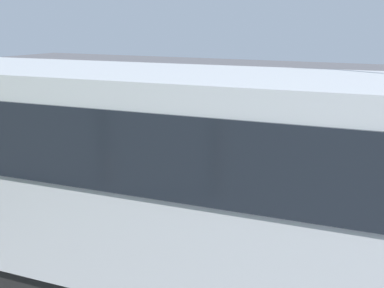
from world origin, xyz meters
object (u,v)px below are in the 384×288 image
object	(u,v)px
stunt_motorcycle	(114,133)
parked_motorcycle_silver	(116,196)
tour_bus	(143,181)
spectator_right	(147,158)
spectator_left	(263,181)
spectator_centre	(190,168)
spectator_far_left	(326,188)

from	to	relation	value
stunt_motorcycle	parked_motorcycle_silver	bearing A→B (deg)	125.64
tour_bus	spectator_right	xyz separation A→B (m)	(1.73, -2.90, -0.56)
tour_bus	spectator_left	bearing A→B (deg)	-109.23
spectator_right	spectator_centre	bearing A→B (deg)	164.84
spectator_left	spectator_right	xyz separation A→B (m)	(2.66, -0.23, 0.06)
spectator_left	parked_motorcycle_silver	distance (m)	2.98
tour_bus	spectator_left	distance (m)	2.89
spectator_left	parked_motorcycle_silver	bearing A→B (deg)	13.69
stunt_motorcycle	spectator_right	bearing A→B (deg)	133.86
spectator_centre	spectator_right	distance (m)	1.23
tour_bus	spectator_centre	world-z (taller)	tour_bus
spectator_far_left	spectator_left	xyz separation A→B (m)	(1.13, 0.20, 0.03)
spectator_far_left	spectator_right	distance (m)	3.79
tour_bus	parked_motorcycle_silver	xyz separation A→B (m)	(1.92, -1.97, -1.16)
tour_bus	spectator_centre	distance (m)	2.69
spectator_right	parked_motorcycle_silver	bearing A→B (deg)	78.61
tour_bus	parked_motorcycle_silver	distance (m)	2.99
spectator_right	parked_motorcycle_silver	distance (m)	1.12
spectator_far_left	parked_motorcycle_silver	size ratio (longest dim) A/B	0.81
spectator_left	spectator_right	size ratio (longest dim) A/B	0.95
spectator_centre	parked_motorcycle_silver	bearing A→B (deg)	23.68
tour_bus	parked_motorcycle_silver	size ratio (longest dim) A/B	4.70
spectator_far_left	spectator_centre	xyz separation A→B (m)	(2.60, 0.29, 0.11)
spectator_centre	spectator_right	world-z (taller)	spectator_centre
spectator_right	stunt_motorcycle	xyz separation A→B (m)	(3.34, -3.48, -0.47)
parked_motorcycle_silver	spectator_right	bearing A→B (deg)	-101.39
spectator_far_left	spectator_right	size ratio (longest dim) A/B	0.92
spectator_far_left	stunt_motorcycle	distance (m)	7.96
spectator_right	parked_motorcycle_silver	world-z (taller)	spectator_right
spectator_far_left	spectator_right	bearing A→B (deg)	-0.44
stunt_motorcycle	spectator_far_left	bearing A→B (deg)	153.83
spectator_right	stunt_motorcycle	distance (m)	4.84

